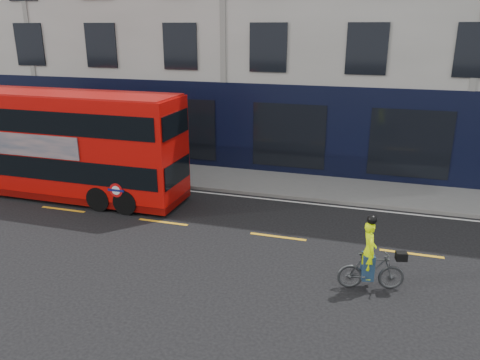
% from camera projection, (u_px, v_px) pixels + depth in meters
% --- Properties ---
extents(ground, '(120.00, 120.00, 0.00)m').
position_uv_depth(ground, '(142.00, 240.00, 14.55)').
color(ground, black).
rests_on(ground, ground).
extents(pavement, '(60.00, 3.00, 0.12)m').
position_uv_depth(pavement, '(213.00, 177.00, 20.44)').
color(pavement, slate).
rests_on(pavement, ground).
extents(kerb, '(60.00, 0.12, 0.13)m').
position_uv_depth(kerb, '(201.00, 188.00, 19.08)').
color(kerb, slate).
rests_on(kerb, ground).
extents(building_terrace, '(50.00, 10.07, 15.00)m').
position_uv_depth(building_terrace, '(254.00, 3.00, 23.97)').
color(building_terrace, '#B8B5AE').
rests_on(building_terrace, ground).
extents(road_edge_line, '(58.00, 0.10, 0.01)m').
position_uv_depth(road_edge_line, '(198.00, 192.00, 18.82)').
color(road_edge_line, silver).
rests_on(road_edge_line, ground).
extents(lane_dashes, '(58.00, 0.12, 0.01)m').
position_uv_depth(lane_dashes, '(163.00, 222.00, 15.92)').
color(lane_dashes, gold).
rests_on(lane_dashes, ground).
extents(bus, '(10.08, 2.40, 4.05)m').
position_uv_depth(bus, '(58.00, 144.00, 17.87)').
color(bus, red).
rests_on(bus, ground).
extents(cyclist, '(1.74, 0.85, 2.01)m').
position_uv_depth(cyclist, '(371.00, 265.00, 11.69)').
color(cyclist, '#404244').
rests_on(cyclist, ground).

